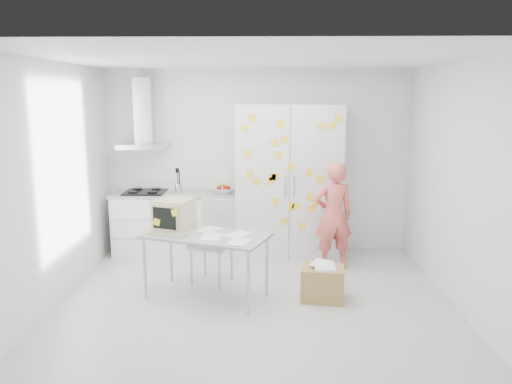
{
  "coord_description": "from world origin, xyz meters",
  "views": [
    {
      "loc": [
        0.13,
        -5.44,
        2.31
      ],
      "look_at": [
        0.0,
        0.63,
        1.14
      ],
      "focal_mm": 35.0,
      "sensor_mm": 36.0,
      "label": 1
    }
  ],
  "objects_px": {
    "chair": "(214,236)",
    "cardboard_box": "(323,283)",
    "desk": "(185,224)",
    "person": "(333,216)"
  },
  "relations": [
    {
      "from": "person",
      "to": "cardboard_box",
      "type": "height_order",
      "value": "person"
    },
    {
      "from": "person",
      "to": "chair",
      "type": "xyz_separation_m",
      "value": [
        -1.55,
        -0.51,
        -0.14
      ]
    },
    {
      "from": "desk",
      "to": "chair",
      "type": "height_order",
      "value": "desk"
    },
    {
      "from": "chair",
      "to": "cardboard_box",
      "type": "bearing_deg",
      "value": -4.61
    },
    {
      "from": "cardboard_box",
      "to": "chair",
      "type": "bearing_deg",
      "value": 156.46
    },
    {
      "from": "chair",
      "to": "person",
      "type": "bearing_deg",
      "value": 37.21
    },
    {
      "from": "desk",
      "to": "chair",
      "type": "bearing_deg",
      "value": 73.44
    },
    {
      "from": "desk",
      "to": "chair",
      "type": "relative_size",
      "value": 1.5
    },
    {
      "from": "desk",
      "to": "cardboard_box",
      "type": "height_order",
      "value": "desk"
    },
    {
      "from": "desk",
      "to": "cardboard_box",
      "type": "xyz_separation_m",
      "value": [
        1.6,
        -0.17,
        -0.65
      ]
    }
  ]
}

